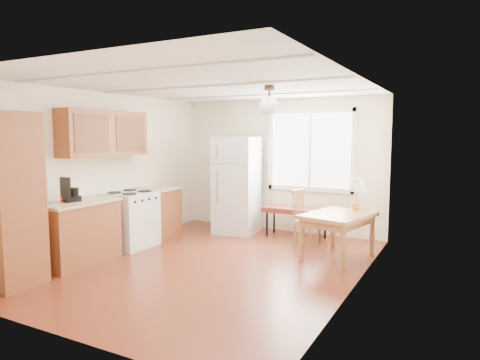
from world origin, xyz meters
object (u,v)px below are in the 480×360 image
Objects in this scene: refrigerator at (237,185)px; chair at (302,214)px; dining_table at (338,220)px; bench at (296,211)px.

refrigerator is 1.52m from chair.
refrigerator is at bearing 172.73° from dining_table.
chair is at bearing 161.59° from dining_table.
dining_table is at bearing -43.56° from bench.
dining_table is (1.00, -0.91, 0.09)m from bench.
bench is (1.13, 0.12, -0.42)m from refrigerator.
chair is (1.43, -0.36, -0.37)m from refrigerator.
chair reaches higher than dining_table.
chair is (-0.71, 0.43, -0.05)m from dining_table.
bench is 0.56m from chair.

